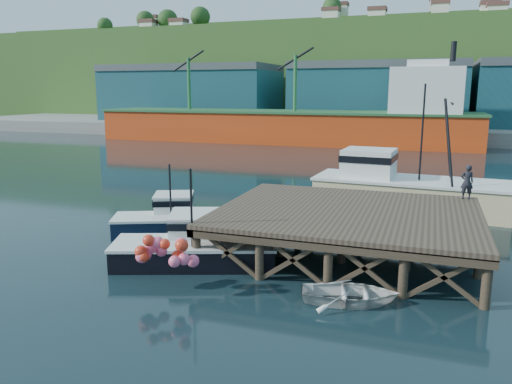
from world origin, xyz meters
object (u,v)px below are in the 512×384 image
at_px(dockworker, 467,182).
at_px(boat_black, 195,245).
at_px(boat_navy, 173,219).
at_px(trawler, 405,185).
at_px(dinghy, 350,293).

bearing_deg(dockworker, boat_black, 25.31).
distance_m(boat_navy, boat_black, 5.08).
relative_size(boat_black, trawler, 0.63).
distance_m(trawler, dockworker, 6.51).
bearing_deg(dinghy, boat_black, 61.18).
bearing_deg(dinghy, dockworker, -35.79).
bearing_deg(dinghy, trawler, -16.67).
bearing_deg(boat_black, trawler, 38.36).
xyz_separation_m(trawler, dinghy, (-1.08, -15.67, -1.29)).
distance_m(boat_black, trawler, 15.98).
height_order(boat_black, dinghy, boat_black).
distance_m(boat_navy, dockworker, 15.67).
bearing_deg(boat_black, dockworker, 14.90).
relative_size(boat_navy, dinghy, 1.87).
distance_m(dinghy, dockworker, 11.40).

